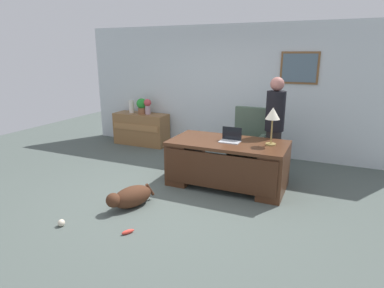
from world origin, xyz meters
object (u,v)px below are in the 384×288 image
Objects in this scene: armchair at (248,143)px; person_standing at (274,127)px; vase_empty at (132,106)px; dog_toy_ball at (61,223)px; laptop at (231,138)px; desk_lamp at (273,116)px; vase_with_flowers at (148,106)px; potted_plant at (142,105)px; credenza at (141,129)px; dog_lying at (130,197)px; desk at (227,162)px; dog_toy_bone at (128,232)px.

person_standing reaches higher than armchair.
dog_toy_ball is at bearing -69.15° from vase_empty.
laptop is 0.55× the size of desk_lamp.
vase_with_flowers is 0.16m from potted_plant.
vase_empty is at bearing 166.14° from person_standing.
credenza is 1.78× the size of dog_lying.
desk is 1.07× the size of person_standing.
vase_empty reaches higher than dog_toy_ball.
dog_toy_ball is 0.89m from dog_toy_bone.
credenza is 3.41m from person_standing.
vase_with_flowers is at bearing 117.63° from dog_toy_bone.
laptop is at bearing -30.31° from potted_plant.
dog_toy_bone is (2.03, -3.51, -0.35)m from credenza.
desk is at bearing -171.45° from desk_lamp.
armchair is 2.69m from vase_with_flowers.
person_standing is at bearing 53.57° from dog_toy_ball.
potted_plant is (-1.62, 2.90, 0.79)m from dog_lying.
dog_toy_ball is at bearing -126.43° from person_standing.
dog_toy_bone is (0.37, -0.61, -0.13)m from dog_lying.
armchair is (0.11, 0.92, 0.10)m from desk.
credenza is at bearing 120.11° from dog_toy_bone.
vase_empty is at bearing 151.26° from desk.
credenza is 1.12× the size of armchair.
credenza is 4.05× the size of laptop.
person_standing reaches higher than dog_toy_ball.
dog_toy_ball is at bearing -125.54° from laptop.
dog_lying is 8.11× the size of dog_toy_ball.
desk is 11.64× the size of dog_toy_bone.
desk_lamp is (1.66, 1.41, 1.05)m from dog_lying.
armchair reaches higher than potted_plant.
desk is at bearing 71.86° from dog_toy_bone.
armchair is 0.66m from person_standing.
armchair is at bearing -13.83° from potted_plant.
desk reaches higher than dog_toy_ball.
laptop is 2.75m from dog_toy_ball.
armchair reaches higher than vase_empty.
credenza is 3.64× the size of vase_with_flowers.
person_standing is 2.39× the size of dog_lying.
desk is 1.44× the size of credenza.
vase_empty is 0.29m from potted_plant.
desk is 1.62× the size of armchair.
person_standing is 2.70m from dog_lying.
vase_with_flowers reaches higher than vase_empty.
laptop is at bearing 52.50° from dog_lying.
vase_with_flowers is (-3.13, 1.50, -0.26)m from desk_lamp.
person_standing reaches higher than desk_lamp.
dog_lying is 3.35m from vase_with_flowers.
dog_toy_bone is at bearing -122.65° from desk_lamp.
vase_with_flowers is (-2.50, 1.55, 0.14)m from laptop.
dog_toy_ball is (1.41, -3.70, -0.85)m from vase_empty.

